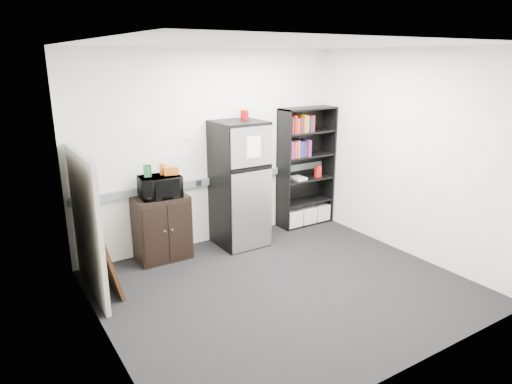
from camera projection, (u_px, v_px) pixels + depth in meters
floor at (284, 287)px, 5.32m from camera, size 4.00×4.00×0.00m
wall_back at (212, 149)px, 6.35m from camera, size 4.00×0.02×2.70m
wall_right at (410, 155)px, 5.96m from camera, size 0.02×3.50×2.70m
wall_left at (97, 206)px, 3.91m from camera, size 0.02×3.50×2.70m
ceiling at (288, 44)px, 4.55m from camera, size 4.00×3.50×0.02m
electrical_raceway at (214, 180)px, 6.46m from camera, size 3.92×0.05×0.10m
wall_note at (189, 137)px, 6.11m from camera, size 0.14×0.00×0.10m
bookshelf at (306, 168)px, 7.11m from camera, size 0.90×0.34×1.85m
cubicle_partition at (86, 225)px, 4.99m from camera, size 0.06×1.30×1.62m
cabinet at (162, 228)px, 5.96m from camera, size 0.69×0.46×0.86m
microwave at (160, 187)px, 5.78m from camera, size 0.53×0.38×0.28m
snack_box_a at (147, 171)px, 5.68m from camera, size 0.07×0.06×0.15m
snack_box_b at (148, 171)px, 5.69m from camera, size 0.07×0.05×0.15m
snack_box_c at (163, 169)px, 5.78m from camera, size 0.07×0.06×0.14m
snack_bag at (171, 171)px, 5.80m from camera, size 0.20×0.15×0.10m
refrigerator at (239, 184)px, 6.34m from camera, size 0.66×0.69×1.75m
coffee_can at (245, 113)px, 6.26m from camera, size 0.12×0.12×0.16m
framed_poster at (104, 256)px, 5.10m from camera, size 0.23×0.68×0.86m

